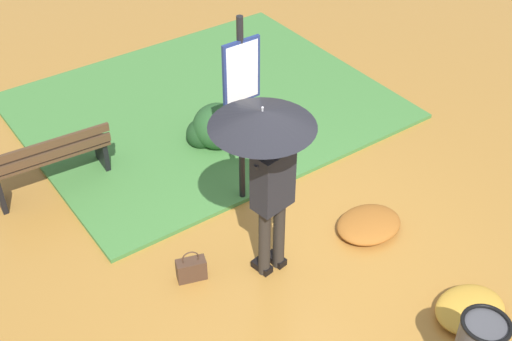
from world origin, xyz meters
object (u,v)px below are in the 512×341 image
object	(u,v)px
park_bench	(50,160)
person_with_umbrella	(267,150)
info_sign_post	(241,93)
handbag	(191,269)

from	to	relation	value
park_bench	person_with_umbrella	bearing A→B (deg)	115.55
info_sign_post	handbag	distance (m)	1.88
info_sign_post	park_bench	distance (m)	2.48
park_bench	info_sign_post	bearing A→B (deg)	138.99
info_sign_post	handbag	bearing A→B (deg)	32.79
person_with_umbrella	park_bench	size ratio (longest dim) A/B	1.45
info_sign_post	park_bench	xyz separation A→B (m)	(1.70, -1.47, -1.04)
handbag	park_bench	world-z (taller)	park_bench
handbag	park_bench	size ratio (longest dim) A/B	0.26
person_with_umbrella	handbag	world-z (taller)	person_with_umbrella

